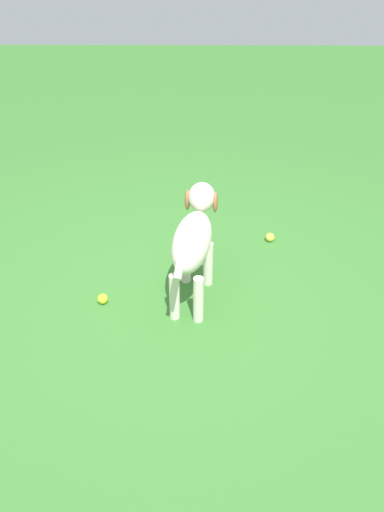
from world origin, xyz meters
TOP-DOWN VIEW (x-y plane):
  - ground at (0.00, 0.00)m, footprint 14.00×14.00m
  - dog at (-0.13, -0.20)m, footprint 0.32×0.95m
  - tennis_ball_0 at (0.44, -0.10)m, footprint 0.07×0.07m
  - tennis_ball_1 at (-0.69, -0.84)m, footprint 0.07×0.07m

SIDE VIEW (x-z plane):
  - ground at x=0.00m, z-range 0.00..0.00m
  - tennis_ball_0 at x=0.44m, z-range 0.00..0.07m
  - tennis_ball_1 at x=-0.69m, z-range 0.00..0.07m
  - dog at x=-0.13m, z-range 0.10..0.75m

